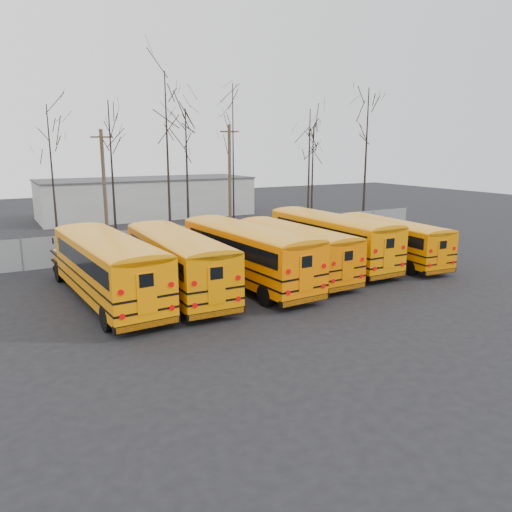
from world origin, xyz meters
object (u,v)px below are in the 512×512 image
bus_e (329,235)px  bus_f (390,237)px  utility_pole_right (230,176)px  bus_b (176,257)px  utility_pole_left (104,187)px  bus_d (293,246)px  bus_a (107,263)px  bus_c (245,250)px

bus_e → bus_f: (3.89, -1.32, -0.27)m
bus_e → utility_pole_right: 16.21m
bus_f → utility_pole_right: utility_pole_right is taller
bus_b → utility_pole_left: bearing=92.0°
bus_d → utility_pole_right: size_ratio=1.17×
bus_a → bus_d: (10.67, -0.05, -0.19)m
bus_a → utility_pole_left: (3.32, 14.61, 2.50)m
bus_c → utility_pole_left: size_ratio=1.40×
bus_c → utility_pole_right: size_ratio=1.30×
bus_a → bus_b: 3.45m
bus_f → utility_pole_left: bearing=138.9°
bus_a → bus_d: 10.67m
bus_a → bus_f: (18.01, -0.26, -0.28)m
bus_a → utility_pole_right: bearing=45.1°
bus_c → utility_pole_right: utility_pole_right is taller
bus_b → bus_c: bearing=-1.1°
bus_b → bus_d: 7.23m
bus_c → bus_e: bus_c is taller
bus_c → utility_pole_right: (7.66, 17.39, 2.83)m
bus_a → bus_b: (3.44, -0.22, -0.06)m
utility_pole_right → bus_a: bearing=-107.8°
bus_a → bus_d: bearing=-3.7°
bus_a → bus_c: (7.33, -0.40, -0.00)m
bus_a → bus_c: bearing=-6.6°
bus_e → utility_pole_right: size_ratio=1.28×
utility_pole_left → bus_e: bearing=-27.4°
bus_b → bus_e: bus_e is taller
bus_e → utility_pole_right: bearing=86.3°
bus_d → bus_c: bearing=-175.4°
bus_b → bus_e: 10.75m
bus_c → bus_f: 10.69m
bus_c → bus_f: bus_c is taller
bus_b → bus_c: size_ratio=0.97×
bus_a → bus_f: bus_a is taller
bus_d → utility_pole_left: bearing=115.2°
bus_d → bus_e: size_ratio=0.91×
bus_a → bus_f: bearing=-4.3°
utility_pole_left → bus_d: bearing=-39.3°
bus_c → bus_f: bearing=-2.8°
bus_b → bus_f: 14.57m
bus_f → utility_pole_left: size_ratio=1.20×
utility_pole_right → bus_d: bearing=-80.6°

